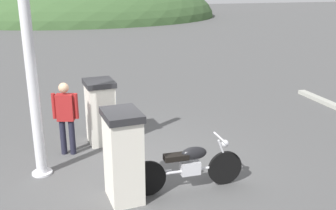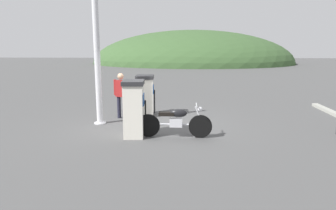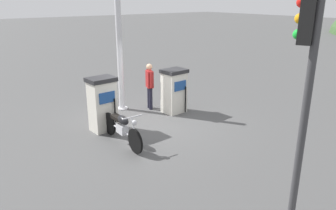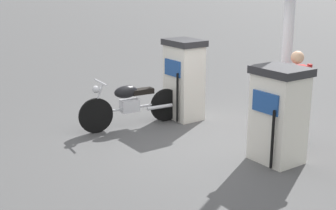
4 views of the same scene
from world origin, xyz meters
name	(u,v)px [view 3 (image 3 of 4)]	position (x,y,z in m)	size (l,w,h in m)	color
ground_plane	(150,124)	(0.00, 0.00, 0.00)	(120.00, 120.00, 0.00)	#4C4C4C
fuel_pump_near	(103,104)	(-0.47, -1.34, 0.83)	(0.65, 0.83, 1.63)	silver
fuel_pump_far	(174,91)	(-0.47, 1.35, 0.77)	(0.71, 0.84, 1.52)	silver
motorcycle_near_pump	(122,127)	(0.72, -1.39, 0.48)	(2.15, 0.56, 0.97)	black
attendant_person	(150,83)	(-1.28, 0.89, 0.93)	(0.57, 0.30, 1.63)	#1E1E2D
roadside_traffic_light	(304,80)	(5.48, -0.90, 2.65)	(0.40, 0.30, 3.89)	#38383A
canopy_support_pole	(120,53)	(-1.86, 0.07, 2.01)	(0.40, 0.40, 4.17)	silver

